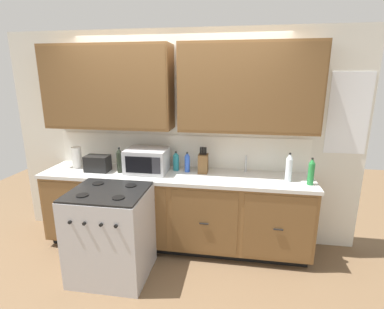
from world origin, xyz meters
name	(u,v)px	position (x,y,z in m)	size (l,w,h in m)	color
ground_plane	(170,259)	(0.00, 0.00, 0.00)	(8.00, 8.00, 0.00)	brown
wall_unit	(177,108)	(0.00, 0.50, 1.68)	(4.32, 0.40, 2.56)	silver
counter_run	(175,210)	(0.00, 0.30, 0.48)	(3.15, 0.64, 0.93)	black
stove_range	(111,233)	(-0.54, -0.33, 0.47)	(0.76, 0.68, 0.95)	#B7B7BC
microwave	(147,161)	(-0.33, 0.32, 1.07)	(0.48, 0.37, 0.28)	#B7B7BC
toaster	(98,163)	(-0.93, 0.26, 1.03)	(0.28, 0.18, 0.19)	black
knife_block	(203,163)	(0.32, 0.40, 1.05)	(0.11, 0.14, 0.31)	brown
sink_faucet	(246,164)	(0.82, 0.51, 1.03)	(0.02, 0.02, 0.20)	#B2B5BA
paper_towel_roll	(77,157)	(-1.25, 0.35, 1.06)	(0.12, 0.12, 0.26)	white
bottle_clear	(289,168)	(1.27, 0.25, 1.09)	(0.07, 0.07, 0.32)	silver
bottle_green	(311,172)	(1.48, 0.18, 1.08)	(0.07, 0.07, 0.29)	#237A38
bottle_dark	(120,160)	(-0.64, 0.25, 1.08)	(0.07, 0.07, 0.30)	black
bottle_blue	(187,162)	(0.13, 0.40, 1.05)	(0.06, 0.06, 0.24)	blue
bottle_teal	(176,161)	(-0.01, 0.44, 1.05)	(0.07, 0.07, 0.23)	#1E707A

